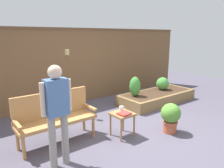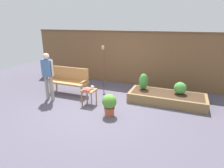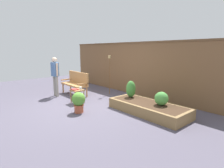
% 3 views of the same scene
% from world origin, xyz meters
% --- Properties ---
extents(ground_plane, '(14.00, 14.00, 0.00)m').
position_xyz_m(ground_plane, '(0.00, 0.00, 0.00)').
color(ground_plane, '#514C5B').
extents(fence_back, '(8.40, 0.14, 2.16)m').
position_xyz_m(fence_back, '(0.00, 2.60, 1.09)').
color(fence_back, brown).
rests_on(fence_back, ground_plane).
extents(garden_bench, '(1.44, 0.48, 0.94)m').
position_xyz_m(garden_bench, '(-1.50, 0.69, 0.54)').
color(garden_bench, '#B77F47').
rests_on(garden_bench, ground_plane).
extents(side_table, '(0.40, 0.40, 0.48)m').
position_xyz_m(side_table, '(-0.37, 0.08, 0.40)').
color(side_table, '#9E7042').
rests_on(side_table, ground_plane).
extents(cup_on_table, '(0.13, 0.09, 0.10)m').
position_xyz_m(cup_on_table, '(-0.31, 0.18, 0.53)').
color(cup_on_table, white).
rests_on(cup_on_table, side_table).
extents(book_on_table, '(0.24, 0.22, 0.03)m').
position_xyz_m(book_on_table, '(-0.39, 0.00, 0.50)').
color(book_on_table, '#B2332D').
rests_on(book_on_table, side_table).
extents(potted_boxwood, '(0.40, 0.40, 0.62)m').
position_xyz_m(potted_boxwood, '(0.52, -0.39, 0.35)').
color(potted_boxwood, '#B75638').
rests_on(potted_boxwood, ground_plane).
extents(raised_planter_bed, '(2.40, 1.00, 0.30)m').
position_xyz_m(raised_planter_bed, '(1.89, 1.14, 0.15)').
color(raised_planter_bed, olive).
rests_on(raised_planter_bed, ground_plane).
extents(shrub_near_bench, '(0.31, 0.31, 0.55)m').
position_xyz_m(shrub_near_bench, '(1.08, 1.25, 0.57)').
color(shrub_near_bench, brown).
rests_on(shrub_near_bench, raised_planter_bed).
extents(shrub_far_corner, '(0.39, 0.39, 0.39)m').
position_xyz_m(shrub_far_corner, '(2.26, 1.25, 0.49)').
color(shrub_far_corner, brown).
rests_on(shrub_far_corner, raised_planter_bed).
extents(tiki_torch, '(0.10, 0.10, 1.63)m').
position_xyz_m(tiki_torch, '(-0.65, 1.79, 1.12)').
color(tiki_torch, brown).
rests_on(tiki_torch, ground_plane).
extents(person_by_bench, '(0.47, 0.20, 1.56)m').
position_xyz_m(person_by_bench, '(-1.77, -0.08, 0.93)').
color(person_by_bench, gray).
rests_on(person_by_bench, ground_plane).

